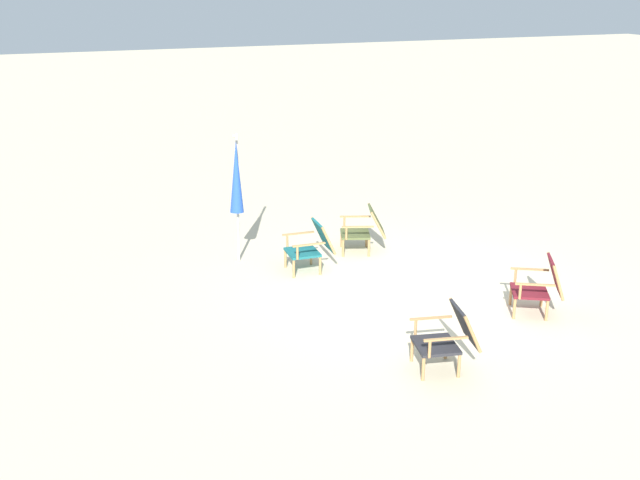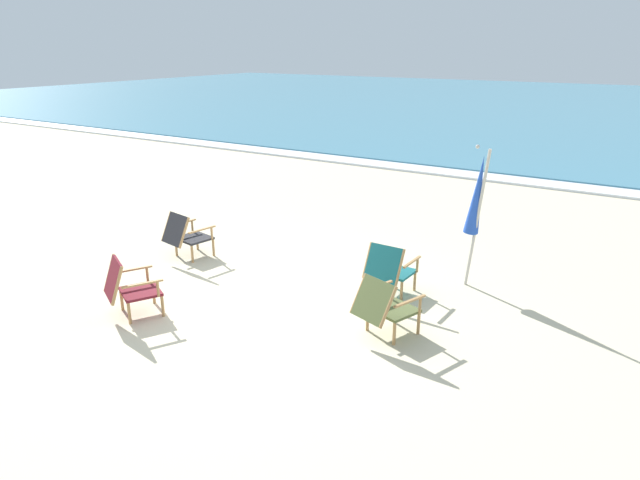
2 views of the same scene
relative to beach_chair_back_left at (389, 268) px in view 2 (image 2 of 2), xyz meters
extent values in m
plane|color=beige|center=(-1.41, -1.19, -0.43)|extent=(80.00, 80.00, 0.00)
cube|color=teal|center=(-1.41, 28.71, -0.38)|extent=(80.00, 40.00, 0.10)
cube|color=white|center=(-1.41, 8.41, -0.40)|extent=(80.00, 1.10, 0.06)
cube|color=#196066|center=(0.01, 0.16, -0.11)|extent=(0.54, 0.50, 0.04)
cube|color=#196066|center=(-0.01, -0.19, 0.13)|extent=(0.50, 0.27, 0.49)
cylinder|color=#AD7F4C|center=(-0.22, 0.38, -0.27)|extent=(0.04, 0.04, 0.32)
cylinder|color=#AD7F4C|center=(0.25, 0.37, -0.27)|extent=(0.04, 0.04, 0.32)
cylinder|color=#AD7F4C|center=(-0.24, -0.05, -0.27)|extent=(0.04, 0.04, 0.32)
cylinder|color=#AD7F4C|center=(0.23, -0.07, -0.27)|extent=(0.04, 0.04, 0.32)
cube|color=#AD7F4C|center=(-0.27, 0.15, 0.11)|extent=(0.06, 0.53, 0.02)
cylinder|color=#AD7F4C|center=(-0.27, 0.34, 0.00)|extent=(0.04, 0.04, 0.22)
cube|color=#AD7F4C|center=(0.29, 0.13, 0.11)|extent=(0.06, 0.53, 0.02)
cylinder|color=#AD7F4C|center=(0.29, 0.32, 0.00)|extent=(0.04, 0.04, 0.22)
cylinder|color=#AD7F4C|center=(-0.26, -0.18, 0.13)|extent=(0.05, 0.26, 0.49)
cylinder|color=#AD7F4C|center=(0.25, -0.20, 0.13)|extent=(0.05, 0.26, 0.49)
cube|color=#28282D|center=(-3.52, -0.26, -0.11)|extent=(0.60, 0.57, 0.04)
cube|color=#28282D|center=(-3.59, -0.61, 0.13)|extent=(0.53, 0.34, 0.49)
cylinder|color=#AD7F4C|center=(-3.71, -0.01, -0.27)|extent=(0.04, 0.04, 0.32)
cylinder|color=#AD7F4C|center=(-3.25, -0.10, -0.27)|extent=(0.04, 0.04, 0.32)
cylinder|color=#AD7F4C|center=(-3.79, -0.43, -0.27)|extent=(0.04, 0.04, 0.32)
cylinder|color=#AD7F4C|center=(-3.33, -0.52, -0.27)|extent=(0.04, 0.04, 0.32)
cube|color=#AD7F4C|center=(-3.80, -0.23, 0.11)|extent=(0.14, 0.52, 0.02)
cylinder|color=#AD7F4C|center=(-3.76, -0.04, 0.00)|extent=(0.04, 0.04, 0.22)
cube|color=#AD7F4C|center=(-3.25, -0.34, 0.11)|extent=(0.14, 0.52, 0.02)
cylinder|color=#AD7F4C|center=(-3.21, -0.15, 0.00)|extent=(0.04, 0.04, 0.22)
cylinder|color=#AD7F4C|center=(-3.84, -0.56, 0.13)|extent=(0.09, 0.26, 0.49)
cylinder|color=#AD7F4C|center=(-3.34, -0.66, 0.13)|extent=(0.09, 0.26, 0.49)
cube|color=#515B33|center=(0.52, -0.97, -0.11)|extent=(0.65, 0.62, 0.04)
cube|color=#515B33|center=(0.40, -1.31, 0.12)|extent=(0.56, 0.42, 0.48)
cylinder|color=#AD7F4C|center=(0.37, -0.69, -0.27)|extent=(0.04, 0.04, 0.32)
cylinder|color=#AD7F4C|center=(0.81, -0.84, -0.27)|extent=(0.04, 0.04, 0.32)
cylinder|color=#AD7F4C|center=(0.23, -1.10, -0.27)|extent=(0.04, 0.04, 0.32)
cylinder|color=#AD7F4C|center=(0.67, -1.25, -0.27)|extent=(0.04, 0.04, 0.32)
cube|color=#AD7F4C|center=(0.25, -0.90, 0.11)|extent=(0.21, 0.51, 0.02)
cylinder|color=#AD7F4C|center=(0.31, -0.72, 0.00)|extent=(0.04, 0.04, 0.22)
cube|color=#AD7F4C|center=(0.78, -1.08, 0.11)|extent=(0.21, 0.51, 0.02)
cylinder|color=#AD7F4C|center=(0.84, -0.90, 0.00)|extent=(0.04, 0.04, 0.22)
cylinder|color=#AD7F4C|center=(0.16, -1.23, 0.12)|extent=(0.13, 0.28, 0.48)
cylinder|color=#AD7F4C|center=(0.64, -1.40, 0.12)|extent=(0.13, 0.28, 0.48)
cube|color=maroon|center=(-2.58, -2.26, -0.11)|extent=(0.69, 0.67, 0.04)
cube|color=maroon|center=(-2.73, -2.55, 0.14)|extent=(0.53, 0.41, 0.50)
cylinder|color=#AD7F4C|center=(-2.68, -1.96, -0.27)|extent=(0.04, 0.04, 0.32)
cylinder|color=#AD7F4C|center=(-2.27, -2.18, -0.27)|extent=(0.04, 0.04, 0.32)
cylinder|color=#AD7F4C|center=(-2.88, -2.34, -0.27)|extent=(0.04, 0.04, 0.32)
cylinder|color=#AD7F4C|center=(-2.47, -2.56, -0.27)|extent=(0.04, 0.04, 0.32)
cube|color=#AD7F4C|center=(-2.83, -2.15, 0.11)|extent=(0.28, 0.48, 0.02)
cylinder|color=#AD7F4C|center=(-2.74, -1.98, 0.00)|extent=(0.04, 0.04, 0.22)
cube|color=#AD7F4C|center=(-2.34, -2.41, 0.11)|extent=(0.28, 0.48, 0.02)
cylinder|color=#AD7F4C|center=(-2.25, -2.25, 0.00)|extent=(0.04, 0.04, 0.22)
cylinder|color=#AD7F4C|center=(-2.95, -2.43, 0.14)|extent=(0.13, 0.20, 0.50)
cylinder|color=#AD7F4C|center=(-2.51, -2.67, 0.14)|extent=(0.13, 0.20, 0.50)
cylinder|color=#B7B2A8|center=(0.91, 0.94, 0.62)|extent=(0.26, 0.15, 2.09)
cone|color=blue|center=(0.88, 0.96, 0.98)|extent=(0.40, 0.34, 1.17)
sphere|color=#B7B2A8|center=(0.81, 0.99, 1.66)|extent=(0.06, 0.06, 0.06)
camera|label=1|loc=(-10.44, 3.84, 4.03)|focal=42.00mm
camera|label=2|loc=(3.13, -6.90, 3.03)|focal=32.00mm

